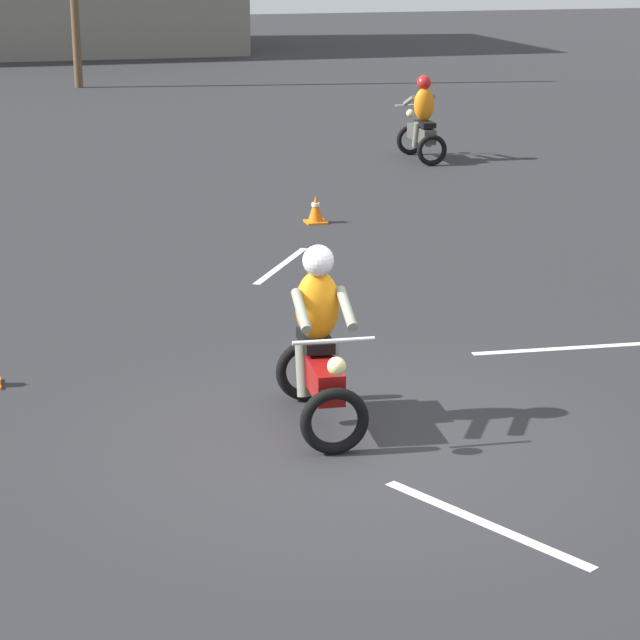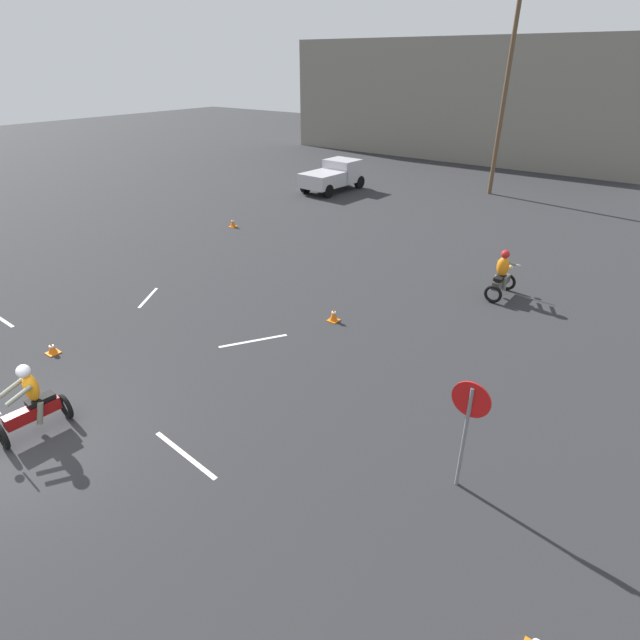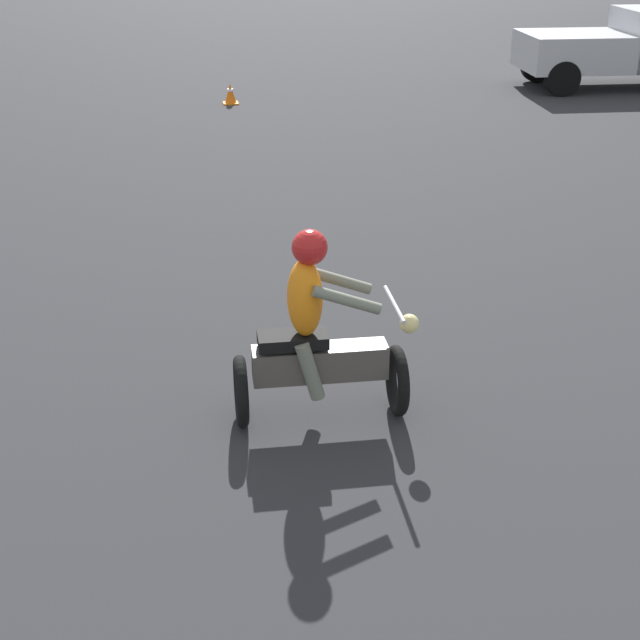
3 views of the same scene
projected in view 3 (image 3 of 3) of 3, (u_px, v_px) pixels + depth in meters
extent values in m
torus|color=black|center=(397.00, 380.00, 7.41)|extent=(0.60, 0.11, 0.60)
torus|color=black|center=(241.00, 391.00, 7.25)|extent=(0.60, 0.11, 0.60)
cube|color=#4C4742|center=(320.00, 362.00, 7.23)|extent=(0.26, 1.10, 0.28)
cube|color=black|center=(293.00, 340.00, 7.11)|extent=(0.27, 0.56, 0.10)
cylinder|color=silver|center=(394.00, 304.00, 7.11)|extent=(0.70, 0.05, 0.04)
sphere|color=#F2E08C|center=(409.00, 324.00, 7.20)|extent=(0.16, 0.16, 0.16)
ellipsoid|color=orange|center=(305.00, 298.00, 6.97)|extent=(0.41, 0.29, 0.64)
cylinder|color=slate|center=(347.00, 300.00, 6.81)|extent=(0.10, 0.55, 0.27)
cylinder|color=slate|center=(339.00, 280.00, 7.17)|extent=(0.10, 0.55, 0.27)
cylinder|color=slate|center=(310.00, 371.00, 7.10)|extent=(0.12, 0.25, 0.51)
cylinder|color=slate|center=(306.00, 355.00, 7.35)|extent=(0.12, 0.25, 0.51)
sphere|color=red|center=(310.00, 247.00, 6.80)|extent=(0.29, 0.29, 0.28)
cylinder|color=black|center=(563.00, 78.00, 19.65)|extent=(0.29, 0.77, 0.76)
cylinder|color=black|center=(537.00, 66.00, 21.18)|extent=(0.29, 0.77, 0.76)
cube|color=#B7B7BC|center=(575.00, 51.00, 20.28)|extent=(2.02, 2.49, 0.80)
cube|color=orange|center=(231.00, 103.00, 19.02)|extent=(0.32, 0.32, 0.03)
cone|color=orange|center=(230.00, 93.00, 18.93)|extent=(0.24, 0.24, 0.40)
cylinder|color=white|center=(230.00, 90.00, 18.90)|extent=(0.13, 0.13, 0.05)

